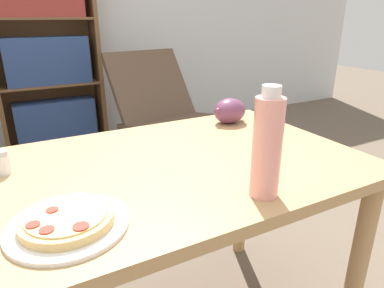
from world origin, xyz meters
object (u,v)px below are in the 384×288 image
Objects in this scene: pizza_on_plate at (68,221)px; lounge_chair_far at (162,127)px; drink_bottle at (267,146)px; bookshelf at (47,58)px; grape_bunch at (230,111)px; salt_shaker at (2,163)px.

pizza_on_plate is 0.29× the size of lounge_chair_far.
bookshelf is (-0.18, 2.71, -0.06)m from drink_bottle.
lounge_chair_far is at bearing 74.05° from drink_bottle.
grape_bunch reaches higher than pizza_on_plate.
grape_bunch is at bearing 32.48° from pizza_on_plate.
salt_shaker is (-0.57, 0.45, -0.10)m from drink_bottle.
drink_bottle is at bearing -38.00° from salt_shaker.
bookshelf reaches higher than grape_bunch.
bookshelf is at bearing 80.20° from salt_shaker.
pizza_on_plate is 2.64m from bookshelf.
pizza_on_plate is 0.86m from grape_bunch.
bookshelf is at bearing 101.78° from grape_bunch.
bookshelf reaches higher than pizza_on_plate.
pizza_on_plate is at bearing -125.90° from lounge_chair_far.
grape_bunch is 0.17× the size of lounge_chair_far.
drink_bottle is at bearing -113.22° from lounge_chair_far.
salt_shaker is at bearing -134.36° from lounge_chair_far.
bookshelf is at bearing 125.89° from lounge_chair_far.
lounge_chair_far is 0.51× the size of bookshelf.
drink_bottle reaches higher than salt_shaker.
lounge_chair_far is at bearing 52.91° from salt_shaker.
grape_bunch reaches higher than salt_shaker.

